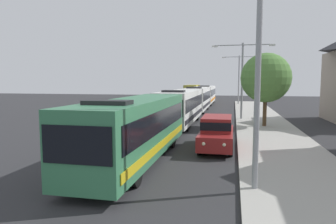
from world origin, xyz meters
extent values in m
cube|color=#33724C|center=(-1.30, 10.95, 1.70)|extent=(2.50, 11.74, 2.70)
cube|color=black|center=(-0.03, 10.95, 2.05)|extent=(0.04, 10.80, 1.00)
cube|color=black|center=(-2.57, 10.95, 2.05)|extent=(0.04, 10.80, 1.00)
cube|color=black|center=(-1.30, 5.06, 2.00)|extent=(2.30, 0.04, 1.20)
cube|color=gold|center=(-0.02, 10.95, 0.90)|extent=(0.03, 11.15, 0.36)
cube|color=black|center=(-1.30, 7.43, 3.13)|extent=(1.75, 0.90, 0.16)
cylinder|color=black|center=(-0.20, 7.31, 0.50)|extent=(0.28, 1.00, 1.00)
cylinder|color=black|center=(-2.40, 7.31, 0.50)|extent=(0.28, 1.00, 1.00)
cylinder|color=black|center=(-0.20, 14.18, 0.50)|extent=(0.28, 1.00, 1.00)
cylinder|color=black|center=(-2.40, 14.18, 0.50)|extent=(0.28, 1.00, 1.00)
cube|color=silver|center=(-1.30, 23.68, 1.70)|extent=(2.50, 11.79, 2.70)
cube|color=black|center=(-0.03, 23.68, 2.05)|extent=(0.04, 10.85, 1.00)
cube|color=black|center=(-2.57, 23.68, 2.05)|extent=(0.04, 10.85, 1.00)
cube|color=black|center=(-1.30, 17.76, 2.00)|extent=(2.30, 0.04, 1.20)
cube|color=black|center=(-0.02, 23.68, 0.90)|extent=(0.03, 11.20, 0.36)
cube|color=black|center=(-1.30, 20.14, 3.13)|extent=(1.75, 0.90, 0.16)
cylinder|color=black|center=(-0.20, 20.02, 0.50)|extent=(0.28, 1.00, 1.00)
cylinder|color=black|center=(-2.40, 20.02, 0.50)|extent=(0.28, 1.00, 1.00)
cylinder|color=black|center=(-0.20, 26.92, 0.50)|extent=(0.28, 1.00, 1.00)
cylinder|color=black|center=(-2.40, 26.92, 0.50)|extent=(0.28, 1.00, 1.00)
cube|color=silver|center=(-1.30, 35.95, 1.70)|extent=(2.50, 10.52, 2.70)
cube|color=black|center=(-0.03, 35.95, 2.05)|extent=(0.04, 9.68, 1.00)
cube|color=black|center=(-2.57, 35.95, 2.05)|extent=(0.04, 9.68, 1.00)
cube|color=black|center=(-1.30, 30.67, 2.00)|extent=(2.30, 0.04, 1.20)
cube|color=black|center=(-0.02, 35.95, 0.90)|extent=(0.03, 9.99, 0.36)
cube|color=black|center=(-1.30, 32.79, 3.13)|extent=(1.75, 0.90, 0.16)
cylinder|color=black|center=(-0.20, 32.69, 0.50)|extent=(0.28, 1.00, 1.00)
cylinder|color=black|center=(-2.40, 32.69, 0.50)|extent=(0.28, 1.00, 1.00)
cylinder|color=black|center=(-0.20, 38.84, 0.50)|extent=(0.28, 1.00, 1.00)
cylinder|color=black|center=(-2.40, 38.84, 0.50)|extent=(0.28, 1.00, 1.00)
cube|color=silver|center=(-1.30, 48.22, 1.70)|extent=(2.50, 11.69, 2.70)
cube|color=black|center=(-0.03, 48.22, 2.05)|extent=(0.04, 10.75, 1.00)
cube|color=black|center=(-2.57, 48.22, 2.05)|extent=(0.04, 10.75, 1.00)
cube|color=black|center=(-1.30, 42.35, 2.00)|extent=(2.30, 0.04, 1.20)
cube|color=orange|center=(-0.02, 48.22, 0.90)|extent=(0.03, 11.10, 0.36)
cube|color=black|center=(-1.30, 44.71, 3.13)|extent=(1.75, 0.90, 0.16)
cylinder|color=black|center=(-0.20, 44.59, 0.50)|extent=(0.28, 1.00, 1.00)
cylinder|color=black|center=(-2.40, 44.59, 0.50)|extent=(0.28, 1.00, 1.00)
cylinder|color=black|center=(-0.20, 51.43, 0.50)|extent=(0.28, 1.00, 1.00)
cylinder|color=black|center=(-2.40, 51.43, 0.50)|extent=(0.28, 1.00, 1.00)
cube|color=maroon|center=(2.40, 14.25, 0.70)|extent=(1.84, 4.91, 0.80)
cube|color=maroon|center=(2.40, 14.40, 1.50)|extent=(1.62, 2.85, 0.80)
cube|color=black|center=(2.40, 14.40, 1.50)|extent=(1.66, 2.95, 0.44)
sphere|color=#F9EFCC|center=(1.89, 11.77, 0.80)|extent=(0.18, 0.18, 0.18)
sphere|color=#F9EFCC|center=(2.91, 11.77, 0.80)|extent=(0.18, 0.18, 0.18)
cylinder|color=black|center=(1.58, 12.73, 0.35)|extent=(0.22, 0.70, 0.70)
cylinder|color=black|center=(3.22, 12.73, 0.35)|extent=(0.22, 0.70, 0.70)
cylinder|color=black|center=(1.58, 15.77, 0.35)|extent=(0.22, 0.70, 0.70)
cylinder|color=black|center=(3.22, 15.77, 0.35)|extent=(0.22, 0.70, 0.70)
cube|color=navy|center=(-4.60, 51.03, 1.45)|extent=(2.30, 1.80, 2.20)
cube|color=gold|center=(-4.60, 55.23, 1.80)|extent=(2.35, 6.60, 2.70)
cube|color=black|center=(-4.60, 50.11, 1.75)|extent=(2.07, 0.04, 0.90)
cylinder|color=black|center=(-5.63, 51.03, 0.45)|extent=(0.26, 0.90, 0.90)
cylinder|color=black|center=(-3.57, 51.03, 0.45)|extent=(0.26, 0.90, 0.90)
cylinder|color=black|center=(-5.63, 56.64, 0.45)|extent=(0.26, 0.90, 0.90)
cylinder|color=black|center=(-3.57, 56.64, 0.45)|extent=(0.26, 0.90, 0.90)
cylinder|color=gray|center=(4.10, 7.70, 4.60)|extent=(0.20, 0.20, 8.91)
cylinder|color=gray|center=(4.10, 27.96, 3.90)|extent=(0.20, 0.20, 7.51)
cylinder|color=gray|center=(2.73, 27.96, 7.46)|extent=(2.74, 0.10, 0.10)
cube|color=silver|center=(1.36, 27.96, 7.38)|extent=(0.56, 0.28, 0.16)
cylinder|color=gray|center=(5.47, 27.96, 7.46)|extent=(2.74, 0.10, 0.10)
cube|color=silver|center=(6.84, 27.96, 7.38)|extent=(0.56, 0.28, 0.16)
cylinder|color=gray|center=(4.10, 48.23, 4.10)|extent=(0.20, 0.20, 7.90)
cylinder|color=gray|center=(2.86, 48.23, 7.85)|extent=(2.48, 0.10, 0.10)
cube|color=silver|center=(1.62, 48.23, 7.77)|extent=(0.56, 0.28, 0.16)
cylinder|color=gray|center=(5.34, 48.23, 7.85)|extent=(2.48, 0.10, 0.10)
cube|color=silver|center=(6.58, 48.23, 7.77)|extent=(0.56, 0.28, 0.16)
cylinder|color=#4C3823|center=(5.90, 23.33, 1.35)|extent=(0.32, 0.32, 2.40)
sphere|color=#4C7A38|center=(5.90, 23.33, 4.19)|extent=(4.12, 4.12, 4.12)
camera|label=1|loc=(3.30, -3.11, 3.93)|focal=32.34mm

